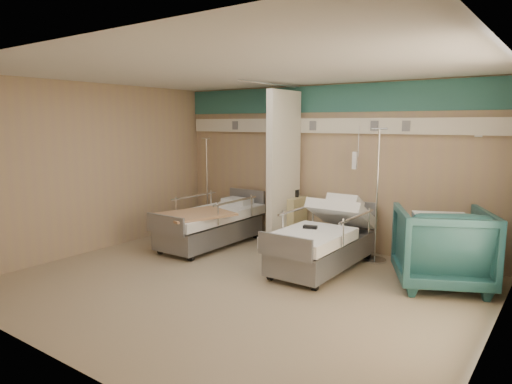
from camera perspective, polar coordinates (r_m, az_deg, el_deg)
ground at (r=6.24m, az=-2.36°, el=-11.52°), size 6.00×5.00×0.00m
room_walls at (r=6.08m, az=-1.22°, el=5.95°), size 6.04×5.04×2.82m
bed_right at (r=6.88m, az=8.35°, el=-6.90°), size 1.00×2.16×0.63m
bed_left at (r=8.09m, az=-5.69°, el=-4.50°), size 1.00×2.16×0.63m
bedside_cabinet at (r=8.16m, az=4.07°, el=-3.57°), size 0.50×0.48×0.85m
visitor_armchair at (r=6.52m, az=22.21°, el=-6.38°), size 1.53×1.55×1.06m
waffle_blanket at (r=6.37m, az=22.32°, el=-1.48°), size 0.86×0.82×0.08m
iv_stand_right at (r=7.36m, az=14.69°, el=-5.18°), size 0.37×0.37×2.07m
iv_stand_left at (r=9.17m, az=-6.08°, el=-2.52°), size 0.33×0.33×1.86m
call_remote at (r=6.67m, az=6.78°, el=-4.37°), size 0.22×0.14×0.04m
tan_blanket at (r=7.63m, az=-7.55°, el=-2.76°), size 1.19×1.34×0.04m
toiletry_bag at (r=8.13m, az=4.58°, el=-0.13°), size 0.26×0.22×0.12m
white_cup at (r=8.21m, az=3.10°, el=-0.04°), size 0.10×0.10×0.12m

